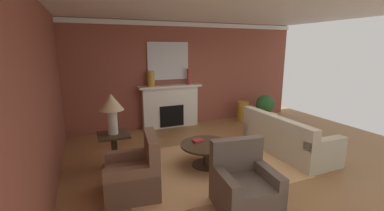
{
  "coord_description": "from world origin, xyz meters",
  "views": [
    {
      "loc": [
        -2.78,
        -4.12,
        2.25
      ],
      "look_at": [
        -0.62,
        1.03,
        1.0
      ],
      "focal_mm": 24.23,
      "sensor_mm": 36.0,
      "label": 1
    }
  ],
  "objects_px": {
    "vase_mantel_left": "(151,79)",
    "potted_plant": "(265,106)",
    "fireplace": "(170,107)",
    "vase_tall_corner": "(243,111)",
    "side_table": "(114,149)",
    "table_lamp": "(111,106)",
    "sofa": "(286,139)",
    "coffee_table": "(207,149)",
    "mantel_mirror": "(168,61)",
    "armchair_facing_fireplace": "(244,188)",
    "vase_mantel_right": "(189,77)",
    "armchair_near_window": "(135,176)"
  },
  "relations": [
    {
      "from": "armchair_facing_fireplace",
      "to": "side_table",
      "type": "relative_size",
      "value": 1.36
    },
    {
      "from": "coffee_table",
      "to": "table_lamp",
      "type": "relative_size",
      "value": 1.33
    },
    {
      "from": "armchair_facing_fireplace",
      "to": "vase_mantel_right",
      "type": "bearing_deg",
      "value": 78.87
    },
    {
      "from": "fireplace",
      "to": "armchair_near_window",
      "type": "height_order",
      "value": "fireplace"
    },
    {
      "from": "mantel_mirror",
      "to": "table_lamp",
      "type": "xyz_separation_m",
      "value": [
        -1.8,
        -2.28,
        -0.66
      ]
    },
    {
      "from": "mantel_mirror",
      "to": "vase_mantel_left",
      "type": "bearing_deg",
      "value": -162.82
    },
    {
      "from": "armchair_facing_fireplace",
      "to": "vase_mantel_right",
      "type": "distance_m",
      "value": 4.3
    },
    {
      "from": "fireplace",
      "to": "vase_tall_corner",
      "type": "distance_m",
      "value": 2.3
    },
    {
      "from": "armchair_facing_fireplace",
      "to": "mantel_mirror",
      "type": "bearing_deg",
      "value": 86.62
    },
    {
      "from": "potted_plant",
      "to": "vase_mantel_left",
      "type": "bearing_deg",
      "value": 171.1
    },
    {
      "from": "armchair_near_window",
      "to": "potted_plant",
      "type": "height_order",
      "value": "armchair_near_window"
    },
    {
      "from": "side_table",
      "to": "vase_mantel_right",
      "type": "relative_size",
      "value": 1.54
    },
    {
      "from": "mantel_mirror",
      "to": "armchair_facing_fireplace",
      "type": "relative_size",
      "value": 1.24
    },
    {
      "from": "sofa",
      "to": "mantel_mirror",
      "type": "bearing_deg",
      "value": 120.93
    },
    {
      "from": "armchair_near_window",
      "to": "coffee_table",
      "type": "relative_size",
      "value": 0.95
    },
    {
      "from": "fireplace",
      "to": "side_table",
      "type": "height_order",
      "value": "fireplace"
    },
    {
      "from": "armchair_facing_fireplace",
      "to": "coffee_table",
      "type": "height_order",
      "value": "armchair_facing_fireplace"
    },
    {
      "from": "fireplace",
      "to": "mantel_mirror",
      "type": "xyz_separation_m",
      "value": [
        0.0,
        0.12,
        1.31
      ]
    },
    {
      "from": "fireplace",
      "to": "armchair_near_window",
      "type": "bearing_deg",
      "value": -117.14
    },
    {
      "from": "sofa",
      "to": "vase_tall_corner",
      "type": "distance_m",
      "value": 2.53
    },
    {
      "from": "side_table",
      "to": "vase_tall_corner",
      "type": "relative_size",
      "value": 1.13
    },
    {
      "from": "mantel_mirror",
      "to": "potted_plant",
      "type": "height_order",
      "value": "mantel_mirror"
    },
    {
      "from": "armchair_near_window",
      "to": "coffee_table",
      "type": "height_order",
      "value": "armchair_near_window"
    },
    {
      "from": "fireplace",
      "to": "armchair_near_window",
      "type": "xyz_separation_m",
      "value": [
        -1.62,
        -3.15,
        -0.27
      ]
    },
    {
      "from": "vase_mantel_right",
      "to": "potted_plant",
      "type": "xyz_separation_m",
      "value": [
        2.32,
        -0.54,
        -0.95
      ]
    },
    {
      "from": "armchair_near_window",
      "to": "potted_plant",
      "type": "relative_size",
      "value": 1.14
    },
    {
      "from": "vase_mantel_left",
      "to": "coffee_table",
      "type": "bearing_deg",
      "value": -81.49
    },
    {
      "from": "sofa",
      "to": "armchair_facing_fireplace",
      "type": "distance_m",
      "value": 2.4
    },
    {
      "from": "vase_tall_corner",
      "to": "armchair_facing_fireplace",
      "type": "bearing_deg",
      "value": -123.41
    },
    {
      "from": "mantel_mirror",
      "to": "side_table",
      "type": "height_order",
      "value": "mantel_mirror"
    },
    {
      "from": "armchair_facing_fireplace",
      "to": "table_lamp",
      "type": "bearing_deg",
      "value": 128.38
    },
    {
      "from": "side_table",
      "to": "fireplace",
      "type": "bearing_deg",
      "value": 50.1
    },
    {
      "from": "vase_tall_corner",
      "to": "vase_mantel_left",
      "type": "bearing_deg",
      "value": 174.93
    },
    {
      "from": "fireplace",
      "to": "table_lamp",
      "type": "distance_m",
      "value": 2.89
    },
    {
      "from": "sofa",
      "to": "coffee_table",
      "type": "xyz_separation_m",
      "value": [
        -1.88,
        0.07,
        0.04
      ]
    },
    {
      "from": "fireplace",
      "to": "vase_mantel_left",
      "type": "xyz_separation_m",
      "value": [
        -0.55,
        -0.05,
        0.85
      ]
    },
    {
      "from": "mantel_mirror",
      "to": "sofa",
      "type": "height_order",
      "value": "mantel_mirror"
    },
    {
      "from": "mantel_mirror",
      "to": "sofa",
      "type": "distance_m",
      "value": 3.72
    },
    {
      "from": "vase_mantel_left",
      "to": "potted_plant",
      "type": "height_order",
      "value": "vase_mantel_left"
    },
    {
      "from": "side_table",
      "to": "table_lamp",
      "type": "distance_m",
      "value": 0.82
    },
    {
      "from": "coffee_table",
      "to": "table_lamp",
      "type": "height_order",
      "value": "table_lamp"
    },
    {
      "from": "side_table",
      "to": "table_lamp",
      "type": "relative_size",
      "value": 0.93
    },
    {
      "from": "sofa",
      "to": "coffee_table",
      "type": "bearing_deg",
      "value": 177.85
    },
    {
      "from": "armchair_near_window",
      "to": "coffee_table",
      "type": "xyz_separation_m",
      "value": [
        1.46,
        0.46,
        0.03
      ]
    },
    {
      "from": "fireplace",
      "to": "vase_mantel_right",
      "type": "xyz_separation_m",
      "value": [
        0.55,
        -0.05,
        0.87
      ]
    },
    {
      "from": "vase_mantel_left",
      "to": "fireplace",
      "type": "bearing_deg",
      "value": 5.15
    },
    {
      "from": "armchair_facing_fireplace",
      "to": "table_lamp",
      "type": "xyz_separation_m",
      "value": [
        -1.55,
        1.96,
        0.92
      ]
    },
    {
      "from": "armchair_facing_fireplace",
      "to": "coffee_table",
      "type": "xyz_separation_m",
      "value": [
        0.1,
        1.42,
        0.03
      ]
    },
    {
      "from": "potted_plant",
      "to": "vase_tall_corner",
      "type": "bearing_deg",
      "value": 154.57
    },
    {
      "from": "mantel_mirror",
      "to": "armchair_facing_fireplace",
      "type": "height_order",
      "value": "mantel_mirror"
    }
  ]
}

